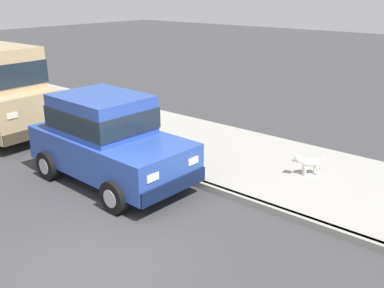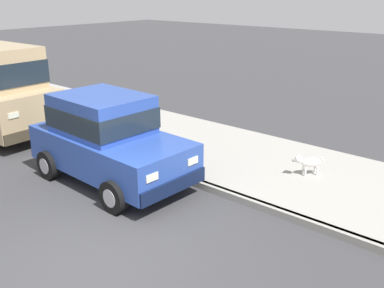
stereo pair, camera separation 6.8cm
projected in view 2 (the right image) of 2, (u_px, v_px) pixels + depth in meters
The scene contains 5 objects.
ground_plane at pixel (87, 262), 6.69m from camera, with size 80.00×80.00×0.00m, color #38383A.
curb at pixel (214, 189), 8.96m from camera, with size 0.16×64.00×0.14m, color gray.
sidewalk at pixel (261, 164), 10.25m from camera, with size 3.60×64.00×0.14m, color #99968E.
car_blue_hatchback at pixel (108, 138), 9.25m from camera, with size 2.05×3.86×1.88m.
dog_white at pixel (308, 162), 9.39m from camera, with size 0.60×0.53×0.49m.
Camera 2 is at (-3.28, -4.93, 3.95)m, focal length 40.79 mm.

